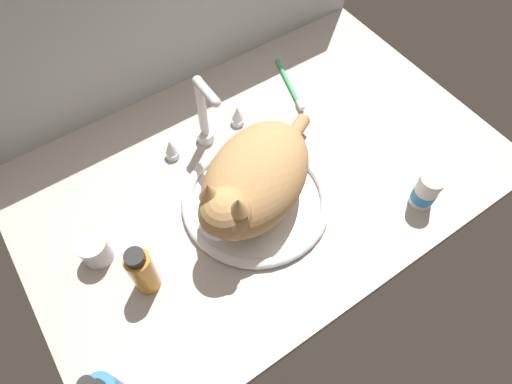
{
  "coord_description": "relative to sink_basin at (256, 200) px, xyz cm",
  "views": [
    {
      "loc": [
        -32.24,
        -45.14,
        83.08
      ],
      "look_at": [
        -5.46,
        -5.77,
        7.0
      ],
      "focal_mm": 30.97,
      "sensor_mm": 36.0,
      "label": 1
    }
  ],
  "objects": [
    {
      "name": "sink_basin",
      "position": [
        0.0,
        0.0,
        0.0
      ],
      "size": [
        31.19,
        31.19,
        2.1
      ],
      "color": "white",
      "rests_on": "countertop"
    },
    {
      "name": "countertop",
      "position": [
        5.46,
        5.77,
        -2.41
      ],
      "size": [
        104.56,
        68.5,
        3.0
      ],
      "primitive_type": "cube",
      "color": "#ADA399",
      "rests_on": "ground"
    },
    {
      "name": "backsplash_wall",
      "position": [
        5.46,
        41.22,
        17.75
      ],
      "size": [
        104.56,
        2.4,
        43.32
      ],
      "primitive_type": "cube",
      "color": "#B2B7BC",
      "rests_on": "ground"
    },
    {
      "name": "metal_jar",
      "position": [
        -32.38,
        6.86,
        2.17
      ],
      "size": [
        5.79,
        5.79,
        6.13
      ],
      "color": "#B2B5BA",
      "rests_on": "countertop"
    },
    {
      "name": "cat",
      "position": [
        -1.51,
        -0.77,
        8.72
      ],
      "size": [
        37.54,
        28.97,
        17.55
      ],
      "color": "tan",
      "rests_on": "sink_basin"
    },
    {
      "name": "amber_bottle",
      "position": [
        -26.8,
        -3.42,
        5.13
      ],
      "size": [
        4.66,
        4.66,
        12.81
      ],
      "color": "#C67A23",
      "rests_on": "countertop"
    },
    {
      "name": "toothbrush",
      "position": [
        25.91,
        23.07,
        -0.29
      ],
      "size": [
        6.24,
        17.89,
        1.7
      ],
      "color": "#3FB266",
      "rests_on": "countertop"
    },
    {
      "name": "pill_bottle",
      "position": [
        28.68,
        -19.39,
        3.19
      ],
      "size": [
        4.98,
        4.98,
        8.82
      ],
      "color": "white",
      "rests_on": "countertop"
    },
    {
      "name": "faucet",
      "position": [
        0.0,
        19.88,
        6.41
      ],
      "size": [
        20.69,
        9.9,
        19.18
      ],
      "color": "silver",
      "rests_on": "countertop"
    }
  ]
}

